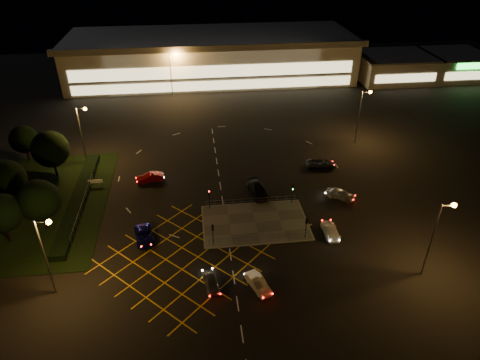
{
  "coord_description": "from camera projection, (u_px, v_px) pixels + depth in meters",
  "views": [
    {
      "loc": [
        -5.54,
        -48.23,
        35.86
      ],
      "look_at": [
        0.88,
        6.15,
        2.0
      ],
      "focal_mm": 32.0,
      "sensor_mm": 36.0,
      "label": 1
    }
  ],
  "objects": [
    {
      "name": "tree_c",
      "position": [
        50.0,
        149.0,
        66.58
      ],
      "size": [
        5.76,
        5.76,
        7.84
      ],
      "color": "black",
      "rests_on": "ground"
    },
    {
      "name": "hedge",
      "position": [
        79.0,
        199.0,
        62.66
      ],
      "size": [
        2.0,
        26.0,
        1.0
      ],
      "primitive_type": "cube",
      "color": "black",
      "rests_on": "ground"
    },
    {
      "name": "pedestrian_island",
      "position": [
        255.0,
        222.0,
        58.63
      ],
      "size": [
        14.0,
        9.0,
        0.12
      ],
      "primitive_type": "cube",
      "color": "#4C4944",
      "rests_on": "ground"
    },
    {
      "name": "signal_nw",
      "position": [
        209.0,
        195.0,
        60.19
      ],
      "size": [
        0.28,
        0.3,
        3.15
      ],
      "color": "black",
      "rests_on": "pedestrian_island"
    },
    {
      "name": "car_circ_red",
      "position": [
        150.0,
        178.0,
        67.48
      ],
      "size": [
        4.51,
        2.4,
        1.41
      ],
      "primitive_type": "imported",
      "rotation": [
        0.0,
        0.0,
        4.93
      ],
      "color": "maroon",
      "rests_on": "ground"
    },
    {
      "name": "tree_a",
      "position": [
        2.0,
        214.0,
        53.19
      ],
      "size": [
        5.04,
        5.04,
        6.86
      ],
      "color": "black",
      "rests_on": "ground"
    },
    {
      "name": "streetlight_far_right",
      "position": [
        341.0,
        60.0,
        101.96
      ],
      "size": [
        1.78,
        0.56,
        10.03
      ],
      "color": "slate",
      "rests_on": "ground"
    },
    {
      "name": "signal_sw",
      "position": [
        213.0,
        231.0,
        53.44
      ],
      "size": [
        0.28,
        0.3,
        3.15
      ],
      "rotation": [
        0.0,
        0.0,
        3.14
      ],
      "color": "black",
      "rests_on": "pedestrian_island"
    },
    {
      "name": "streetlight_far_left",
      "position": [
        172.0,
        69.0,
        96.29
      ],
      "size": [
        1.78,
        0.56,
        10.03
      ],
      "color": "slate",
      "rests_on": "ground"
    },
    {
      "name": "tree_d",
      "position": [
        24.0,
        139.0,
        71.54
      ],
      "size": [
        4.68,
        4.68,
        6.37
      ],
      "color": "black",
      "rests_on": "ground"
    },
    {
      "name": "car_approach_white",
      "position": [
        330.0,
        230.0,
        56.29
      ],
      "size": [
        1.97,
        4.55,
        1.31
      ],
      "primitive_type": "imported",
      "rotation": [
        0.0,
        0.0,
        3.11
      ],
      "color": "white",
      "rests_on": "ground"
    },
    {
      "name": "streetlight_nw",
      "position": [
        83.0,
        127.0,
        69.55
      ],
      "size": [
        1.78,
        0.56,
        10.03
      ],
      "color": "slate",
      "rests_on": "ground"
    },
    {
      "name": "signal_ne",
      "position": [
        293.0,
        190.0,
        61.39
      ],
      "size": [
        0.28,
        0.3,
        3.15
      ],
      "color": "black",
      "rests_on": "pedestrian_island"
    },
    {
      "name": "tree_b",
      "position": [
        6.0,
        179.0,
        59.59
      ],
      "size": [
        5.4,
        5.4,
        7.35
      ],
      "color": "black",
      "rests_on": "ground"
    },
    {
      "name": "streetlight_se",
      "position": [
        438.0,
        229.0,
        46.91
      ],
      "size": [
        1.78,
        0.56,
        10.03
      ],
      "color": "slate",
      "rests_on": "ground"
    },
    {
      "name": "signal_se",
      "position": [
        306.0,
        224.0,
        54.64
      ],
      "size": [
        0.28,
        0.3,
        3.15
      ],
      "rotation": [
        0.0,
        0.0,
        3.14
      ],
      "color": "black",
      "rests_on": "pedestrian_island"
    },
    {
      "name": "car_right_silver",
      "position": [
        340.0,
        194.0,
        63.45
      ],
      "size": [
        4.5,
        3.76,
        1.45
      ],
      "primitive_type": "imported",
      "rotation": [
        0.0,
        0.0,
        0.99
      ],
      "color": "silver",
      "rests_on": "ground"
    },
    {
      "name": "car_east_grey",
      "position": [
        321.0,
        164.0,
        71.35
      ],
      "size": [
        5.03,
        2.6,
        1.36
      ],
      "primitive_type": "imported",
      "rotation": [
        0.0,
        0.0,
        1.5
      ],
      "color": "black",
      "rests_on": "ground"
    },
    {
      "name": "grass_verge",
      "position": [
        44.0,
        204.0,
        62.41
      ],
      "size": [
        18.0,
        30.0,
        0.08
      ],
      "primitive_type": "cube",
      "color": "black",
      "rests_on": "ground"
    },
    {
      "name": "streetlight_sw",
      "position": [
        46.0,
        247.0,
        44.41
      ],
      "size": [
        1.78,
        0.56,
        10.03
      ],
      "color": "slate",
      "rests_on": "ground"
    },
    {
      "name": "supermarket",
      "position": [
        211.0,
        56.0,
        109.69
      ],
      "size": [
        72.0,
        26.5,
        10.5
      ],
      "color": "beige",
      "rests_on": "ground"
    },
    {
      "name": "car_left_blue",
      "position": [
        144.0,
        236.0,
        55.28
      ],
      "size": [
        3.08,
        5.13,
        1.33
      ],
      "primitive_type": "imported",
      "rotation": [
        0.0,
        0.0,
        0.19
      ],
      "color": "#0E0D53",
      "rests_on": "ground"
    },
    {
      "name": "car_near_silver",
      "position": [
        211.0,
        282.0,
        48.32
      ],
      "size": [
        2.04,
        3.89,
        1.26
      ],
      "primitive_type": "imported",
      "rotation": [
        0.0,
        0.0,
        0.15
      ],
      "color": "#A1A4A8",
      "rests_on": "ground"
    },
    {
      "name": "car_far_dkgrey",
      "position": [
        258.0,
        190.0,
        64.31
      ],
      "size": [
        3.16,
        5.69,
        1.56
      ],
      "primitive_type": "imported",
      "rotation": [
        0.0,
        0.0,
        0.19
      ],
      "color": "black",
      "rests_on": "ground"
    },
    {
      "name": "car_queue_white",
      "position": [
        258.0,
        284.0,
        48.06
      ],
      "size": [
        2.82,
        4.29,
        1.34
      ],
      "primitive_type": "imported",
      "rotation": [
        0.0,
        0.0,
        0.38
      ],
      "color": "#B9B9B9",
      "rests_on": "ground"
    },
    {
      "name": "streetlight_ne",
      "position": [
        362.0,
        109.0,
        76.03
      ],
      "size": [
        1.78,
        0.56,
        10.03
      ],
      "color": "slate",
      "rests_on": "ground"
    },
    {
      "name": "ground",
      "position": [
        239.0,
        215.0,
        60.15
      ],
      "size": [
        180.0,
        180.0,
        0.0
      ],
      "primitive_type": "plane",
      "color": "black",
      "rests_on": "ground"
    },
    {
      "name": "retail_unit_b",
      "position": [
        453.0,
        65.0,
        110.21
      ],
      "size": [
        14.8,
        14.8,
        6.35
      ],
      "color": "beige",
      "rests_on": "ground"
    },
    {
      "name": "retail_unit_a",
      "position": [
        394.0,
        67.0,
        108.63
      ],
      "size": [
        18.8,
        14.8,
        6.35
      ],
      "color": "beige",
      "rests_on": "ground"
    },
    {
      "name": "tree_e",
      "position": [
        39.0,
        200.0,
        55.12
      ],
      "size": [
        5.4,
        5.4,
        7.35
      ],
      "color": "black",
      "rests_on": "ground"
    }
  ]
}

